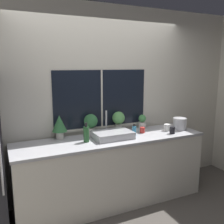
% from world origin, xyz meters
% --- Properties ---
extents(ground_plane, '(14.00, 14.00, 0.00)m').
position_xyz_m(ground_plane, '(0.00, 0.00, 0.00)').
color(ground_plane, '#4C4742').
extents(wall_back, '(8.00, 0.09, 2.70)m').
position_xyz_m(wall_back, '(0.00, 0.71, 1.35)').
color(wall_back, beige).
rests_on(wall_back, ground_plane).
extents(wall_right, '(0.06, 7.00, 2.70)m').
position_xyz_m(wall_right, '(2.29, 1.50, 1.35)').
color(wall_right, beige).
rests_on(wall_right, ground_plane).
extents(counter, '(2.58, 0.66, 0.92)m').
position_xyz_m(counter, '(0.00, 0.32, 0.46)').
color(counter, silver).
rests_on(counter, ground_plane).
extents(sink, '(0.51, 0.40, 0.34)m').
position_xyz_m(sink, '(-0.00, 0.31, 0.97)').
color(sink, '#ADADB2').
rests_on(sink, counter).
extents(potted_plant_far_left, '(0.19, 0.19, 0.32)m').
position_xyz_m(potted_plant_far_left, '(-0.64, 0.57, 1.11)').
color(potted_plant_far_left, silver).
rests_on(potted_plant_far_left, counter).
extents(potted_plant_center_left, '(0.19, 0.19, 0.29)m').
position_xyz_m(potted_plant_center_left, '(-0.21, 0.57, 1.10)').
color(potted_plant_center_left, silver).
rests_on(potted_plant_center_left, counter).
extents(potted_plant_center_right, '(0.18, 0.18, 0.29)m').
position_xyz_m(potted_plant_center_right, '(0.22, 0.57, 1.11)').
color(potted_plant_center_right, silver).
rests_on(potted_plant_center_right, counter).
extents(potted_plant_far_right, '(0.11, 0.11, 0.22)m').
position_xyz_m(potted_plant_far_right, '(0.62, 0.57, 1.03)').
color(potted_plant_far_right, silver).
rests_on(potted_plant_far_right, counter).
extents(soap_bottle, '(0.06, 0.06, 0.17)m').
position_xyz_m(soap_bottle, '(0.32, 0.29, 0.99)').
color(soap_bottle, teal).
rests_on(soap_bottle, counter).
extents(bottle_tall, '(0.07, 0.07, 0.25)m').
position_xyz_m(bottle_tall, '(-0.37, 0.29, 1.03)').
color(bottle_tall, '#235128').
rests_on(bottle_tall, counter).
extents(mug_white, '(0.09, 0.09, 0.09)m').
position_xyz_m(mug_white, '(0.89, 0.32, 0.97)').
color(mug_white, white).
rests_on(mug_white, counter).
extents(mug_black, '(0.07, 0.07, 0.10)m').
position_xyz_m(mug_black, '(0.86, 0.15, 0.97)').
color(mug_black, black).
rests_on(mug_black, counter).
extents(mug_red, '(0.07, 0.07, 0.08)m').
position_xyz_m(mug_red, '(0.49, 0.36, 0.96)').
color(mug_red, '#B72D28').
rests_on(mug_red, counter).
extents(kettle, '(0.20, 0.20, 0.19)m').
position_xyz_m(kettle, '(1.10, 0.29, 1.02)').
color(kettle, '#B2B2B7').
rests_on(kettle, counter).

